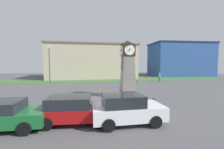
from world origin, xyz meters
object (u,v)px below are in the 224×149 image
Objects in this scene: bollard_near_tower at (121,94)px; bollard_mid_row at (126,97)px; bench at (133,80)px; car_near_tower at (74,109)px; street_lamp_near_road at (49,62)px; clock_tower at (128,70)px; pedestrian_near_bench at (159,77)px; car_navy_sedan at (3,115)px; bollard_end_row at (154,104)px; car_by_building at (126,108)px; bollard_far_row at (137,100)px.

bollard_near_tower is 1.03× the size of bollard_mid_row.
car_near_tower is at bearing -117.84° from bench.
street_lamp_near_road is at bearing 107.01° from car_near_tower.
pedestrian_near_bench is (8.88, 11.15, -1.67)m from clock_tower.
clock_tower is 1.35× the size of car_navy_sedan.
bollard_end_row is (0.66, -4.34, -2.13)m from clock_tower.
bollard_near_tower is 0.23× the size of car_navy_sedan.
car_navy_sedan reaches higher than bollard_mid_row.
street_lamp_near_road is (-8.46, 18.97, 2.78)m from car_by_building.
bollard_far_row is 1.25× the size of bollard_end_row.
bollard_near_tower is 11.80m from bench.
street_lamp_near_road reaches higher than bollard_end_row.
clock_tower is 1.39× the size of car_by_building.
car_by_building reaches higher than bollard_near_tower.
pedestrian_near_bench reaches higher than bollard_mid_row.
pedestrian_near_bench reaches higher than car_near_tower.
bollard_far_row is 19.31m from street_lamp_near_road.
clock_tower is 2.39m from bollard_near_tower.
pedestrian_near_bench is at bearing 53.85° from bollard_mid_row.
car_near_tower is 21.36m from pedestrian_near_bench.
clock_tower reaches higher than car_by_building.
pedestrian_near_bench is (8.23, 15.49, 0.46)m from bollard_end_row.
bollard_far_row is (0.61, -2.58, 0.12)m from bollard_near_tower.
street_lamp_near_road reaches higher than car_near_tower.
bench is (5.46, 16.17, -0.28)m from car_by_building.
clock_tower is 3.86m from bollard_far_row.
bollard_far_row is at bearing 129.06° from bollard_end_row.
street_lamp_near_road reaches higher than bollard_near_tower.
bollard_mid_row is 17.90m from street_lamp_near_road.
car_near_tower is (-4.52, -5.49, -1.84)m from clock_tower.
street_lamp_near_road is at bearing 128.07° from clock_tower.
bollard_far_row is 0.27× the size of car_near_tower.
clock_tower reaches higher than bollard_mid_row.
bollard_near_tower is at bearing -112.76° from bench.
pedestrian_near_bench is at bearing 51.45° from clock_tower.
car_by_building is at bearing -10.22° from car_near_tower.
bollard_end_row is 20.66m from street_lamp_near_road.
bollard_end_row is at bearing 9.90° from car_navy_sedan.
street_lamp_near_road reaches higher than pedestrian_near_bench.
clock_tower is 4.88m from bollard_end_row.
bollard_far_row is 0.29× the size of car_by_building.
car_navy_sedan reaches higher than bench.
car_near_tower reaches higher than bollard_end_row.
bollard_near_tower is 15.32m from pedestrian_near_bench.
car_near_tower reaches higher than car_navy_sedan.
bench is 0.94× the size of pedestrian_near_bench.
car_near_tower is at bearing -129.44° from clock_tower.
car_navy_sedan is 23.88m from pedestrian_near_bench.
bollard_mid_row is at bearing 104.65° from bollard_far_row.
car_near_tower is 17.72m from bench.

